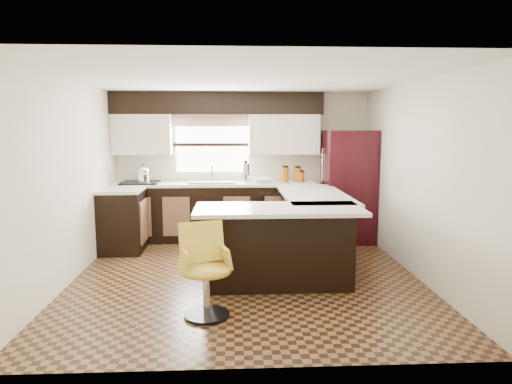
{
  "coord_description": "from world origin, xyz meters",
  "views": [
    {
      "loc": [
        -0.15,
        -5.48,
        1.84
      ],
      "look_at": [
        0.15,
        0.45,
        0.99
      ],
      "focal_mm": 32.0,
      "sensor_mm": 36.0,
      "label": 1
    }
  ],
  "objects": [
    {
      "name": "floor",
      "position": [
        0.0,
        0.0,
        0.0
      ],
      "size": [
        4.4,
        4.4,
        0.0
      ],
      "primitive_type": "plane",
      "color": "#49301A",
      "rests_on": "ground"
    },
    {
      "name": "upper_cab_right",
      "position": [
        0.68,
        2.03,
        1.72
      ],
      "size": [
        1.14,
        0.35,
        0.64
      ],
      "primitive_type": "cube",
      "color": "beige",
      "rests_on": "wall_back"
    },
    {
      "name": "soffit",
      "position": [
        -0.4,
        2.03,
        2.22
      ],
      "size": [
        3.4,
        0.35,
        0.36
      ],
      "primitive_type": "cube",
      "color": "black",
      "rests_on": "wall_back"
    },
    {
      "name": "sink",
      "position": [
        -0.5,
        1.88,
        0.96
      ],
      "size": [
        0.75,
        0.45,
        0.03
      ],
      "primitive_type": "cube",
      "color": "#B2B2B7",
      "rests_on": "counter_back"
    },
    {
      "name": "window_pane",
      "position": [
        -0.5,
        2.18,
        1.55
      ],
      "size": [
        1.2,
        0.02,
        0.9
      ],
      "primitive_type": "cube",
      "color": "white",
      "rests_on": "wall_back"
    },
    {
      "name": "cooktop",
      "position": [
        -1.65,
        1.88,
        0.96
      ],
      "size": [
        0.58,
        0.5,
        0.02
      ],
      "primitive_type": "cube",
      "color": "black",
      "rests_on": "counter_back"
    },
    {
      "name": "counter_pen_long",
      "position": [
        0.95,
        0.62,
        0.92
      ],
      "size": [
        0.84,
        1.95,
        0.04
      ],
      "primitive_type": "cube",
      "color": "silver",
      "rests_on": "peninsula_long"
    },
    {
      "name": "kettle",
      "position": [
        -1.6,
        1.88,
        1.11
      ],
      "size": [
        0.21,
        0.21,
        0.29
      ],
      "primitive_type": null,
      "color": "silver",
      "rests_on": "cooktop"
    },
    {
      "name": "wall_front",
      "position": [
        0.0,
        -2.2,
        1.2
      ],
      "size": [
        4.4,
        0.0,
        4.4
      ],
      "primitive_type": "plane",
      "rotation": [
        -1.57,
        0.0,
        0.0
      ],
      "color": "beige",
      "rests_on": "floor"
    },
    {
      "name": "canister_small",
      "position": [
        0.95,
        1.92,
        1.03
      ],
      "size": [
        0.14,
        0.14,
        0.16
      ],
      "primitive_type": "cylinder",
      "color": "#944D0B",
      "rests_on": "counter_back"
    },
    {
      "name": "wall_right",
      "position": [
        2.1,
        0.0,
        1.2
      ],
      "size": [
        0.0,
        4.4,
        4.4
      ],
      "primitive_type": "plane",
      "rotation": [
        1.57,
        0.0,
        -1.57
      ],
      "color": "beige",
      "rests_on": "floor"
    },
    {
      "name": "base_cab_left",
      "position": [
        -1.8,
        1.25,
        0.45
      ],
      "size": [
        0.6,
        0.7,
        0.9
      ],
      "primitive_type": "cube",
      "color": "black",
      "rests_on": "floor"
    },
    {
      "name": "counter_left",
      "position": [
        -1.8,
        1.25,
        0.92
      ],
      "size": [
        0.6,
        0.7,
        0.04
      ],
      "primitive_type": "cube",
      "color": "silver",
      "rests_on": "base_cab_left"
    },
    {
      "name": "valance",
      "position": [
        -0.5,
        2.14,
        1.94
      ],
      "size": [
        1.3,
        0.06,
        0.18
      ],
      "primitive_type": "cube",
      "color": "#D19B93",
      "rests_on": "wall_back"
    },
    {
      "name": "peninsula_long",
      "position": [
        0.9,
        0.62,
        0.45
      ],
      "size": [
        0.6,
        1.95,
        0.9
      ],
      "primitive_type": "cube",
      "color": "black",
      "rests_on": "floor"
    },
    {
      "name": "peninsula_return",
      "position": [
        0.38,
        -0.35,
        0.45
      ],
      "size": [
        1.65,
        0.6,
        0.9
      ],
      "primitive_type": "cube",
      "color": "black",
      "rests_on": "floor"
    },
    {
      "name": "canister_med",
      "position": [
        0.9,
        1.92,
        1.06
      ],
      "size": [
        0.12,
        0.12,
        0.23
      ],
      "primitive_type": "cylinder",
      "color": "#944D0B",
      "rests_on": "counter_back"
    },
    {
      "name": "wall_left",
      "position": [
        -2.1,
        0.0,
        1.2
      ],
      "size": [
        0.0,
        4.4,
        4.4
      ],
      "primitive_type": "plane",
      "rotation": [
        1.57,
        0.0,
        1.57
      ],
      "color": "beige",
      "rests_on": "floor"
    },
    {
      "name": "mixing_bowl",
      "position": [
        0.31,
        1.9,
        0.98
      ],
      "size": [
        0.35,
        0.35,
        0.08
      ],
      "primitive_type": "imported",
      "rotation": [
        0.0,
        0.0,
        0.14
      ],
      "color": "white",
      "rests_on": "counter_back"
    },
    {
      "name": "counter_back",
      "position": [
        -0.45,
        1.9,
        0.92
      ],
      "size": [
        3.3,
        0.6,
        0.04
      ],
      "primitive_type": "cube",
      "color": "silver",
      "rests_on": "base_cab_back"
    },
    {
      "name": "refrigerator",
      "position": [
        1.7,
        1.72,
        0.89
      ],
      "size": [
        0.77,
        0.74,
        1.79
      ],
      "primitive_type": "cube",
      "color": "black",
      "rests_on": "floor"
    },
    {
      "name": "bar_chair",
      "position": [
        -0.42,
        -1.21,
        0.46
      ],
      "size": [
        0.61,
        0.61,
        0.91
      ],
      "primitive_type": null,
      "rotation": [
        0.0,
        0.0,
        0.29
      ],
      "color": "gold",
      "rests_on": "floor"
    },
    {
      "name": "base_cab_back",
      "position": [
        -0.45,
        1.9,
        0.45
      ],
      "size": [
        3.3,
        0.6,
        0.9
      ],
      "primitive_type": "cube",
      "color": "black",
      "rests_on": "floor"
    },
    {
      "name": "ceiling",
      "position": [
        0.0,
        0.0,
        2.4
      ],
      "size": [
        4.4,
        4.4,
        0.0
      ],
      "primitive_type": "plane",
      "rotation": [
        3.14,
        0.0,
        0.0
      ],
      "color": "silver",
      "rests_on": "wall_back"
    },
    {
      "name": "canister_large",
      "position": [
        0.69,
        1.92,
        1.07
      ],
      "size": [
        0.13,
        0.13,
        0.24
      ],
      "primitive_type": "cylinder",
      "color": "#944D0B",
      "rests_on": "counter_back"
    },
    {
      "name": "wall_back",
      "position": [
        0.0,
        2.2,
        1.2
      ],
      "size": [
        4.4,
        0.0,
        4.4
      ],
      "primitive_type": "plane",
      "rotation": [
        1.57,
        0.0,
        0.0
      ],
      "color": "beige",
      "rests_on": "floor"
    },
    {
      "name": "dishwasher",
      "position": [
        0.55,
        1.61,
        0.43
      ],
      "size": [
        0.58,
        0.03,
        0.78
      ],
      "primitive_type": "cube",
      "color": "black",
      "rests_on": "floor"
    },
    {
      "name": "percolator",
      "position": [
        0.05,
        1.9,
        1.1
      ],
      "size": [
        0.13,
        0.13,
        0.32
      ],
      "primitive_type": "cylinder",
      "color": "silver",
      "rests_on": "counter_back"
    },
    {
      "name": "upper_cab_left",
      "position": [
        -1.62,
        2.03,
        1.72
      ],
      "size": [
        0.94,
        0.35,
        0.64
      ],
      "primitive_type": "cube",
      "color": "beige",
      "rests_on": "wall_back"
    },
    {
      "name": "counter_pen_return",
      "position": [
        0.35,
        -0.44,
        0.92
      ],
      "size": [
        1.89,
        0.84,
        0.04
      ],
      "primitive_type": "cube",
      "color": "silver",
      "rests_on": "peninsula_return"
    }
  ]
}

